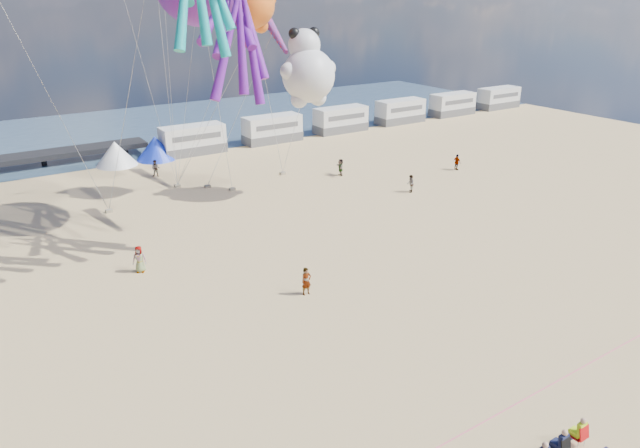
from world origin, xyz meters
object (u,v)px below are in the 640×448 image
(beachgoer_4, at_px, (341,167))
(sandbag_b, at_px, (232,189))
(motorhome_2, at_px, (341,120))
(kite_teddy_orange, at_px, (251,4))
(beachgoer_6, at_px, (139,259))
(motorhome_0, at_px, (193,140))
(tent_white, at_px, (116,153))
(tent_blue, at_px, (156,148))
(standing_person, at_px, (306,281))
(sandbag_a, at_px, (109,211))
(motorhome_3, at_px, (400,111))
(motorhome_1, at_px, (272,129))
(sandbag_c, at_px, (283,173))
(motorhome_5, at_px, (499,98))
(motorhome_4, at_px, (452,104))
(beachgoer_3, at_px, (457,162))
(windsock_mid, at_px, (273,31))
(sandbag_e, at_px, (177,186))
(kite_panda, at_px, (309,75))
(windsock_right, at_px, (249,43))
(sandbag_d, at_px, (208,186))
(beachgoer_1, at_px, (410,184))
(beachgoer_7, at_px, (156,168))

(beachgoer_4, relative_size, sandbag_b, 3.14)
(motorhome_2, height_order, kite_teddy_orange, kite_teddy_orange)
(beachgoer_6, bearing_deg, motorhome_0, 91.13)
(motorhome_0, relative_size, tent_white, 1.65)
(motorhome_0, distance_m, tent_blue, 4.01)
(tent_blue, distance_m, beachgoer_4, 19.43)
(standing_person, distance_m, sandbag_a, 20.29)
(tent_blue, bearing_deg, motorhome_3, 0.00)
(motorhome_1, bearing_deg, sandbag_c, -114.67)
(motorhome_3, bearing_deg, motorhome_5, 0.00)
(motorhome_4, bearing_deg, beachgoer_6, -154.43)
(tent_white, distance_m, sandbag_b, 14.74)
(beachgoer_3, relative_size, sandbag_a, 3.06)
(motorhome_4, distance_m, windsock_mid, 38.76)
(tent_blue, bearing_deg, motorhome_1, 0.00)
(beachgoer_4, xyz_separation_m, sandbag_e, (-13.93, 5.05, -0.67))
(kite_panda, bearing_deg, sandbag_c, 95.26)
(tent_blue, xyz_separation_m, kite_panda, (7.11, -17.99, 8.62))
(beachgoer_6, xyz_separation_m, sandbag_e, (7.69, 14.64, -0.73))
(beachgoer_6, xyz_separation_m, kite_panda, (16.23, 6.47, 8.98))
(beachgoer_3, distance_m, windsock_right, 25.21)
(standing_person, relative_size, sandbag_d, 3.27)
(motorhome_5, bearing_deg, windsock_right, -157.75)
(motorhome_4, distance_m, beachgoer_1, 35.15)
(motorhome_1, height_order, sandbag_a, motorhome_1)
(sandbag_b, bearing_deg, tent_blue, 99.32)
(beachgoer_3, height_order, sandbag_d, beachgoer_3)
(beachgoer_1, xyz_separation_m, beachgoer_4, (-2.17, 7.22, 0.03))
(tent_blue, bearing_deg, sandbag_c, -54.98)
(motorhome_2, relative_size, beachgoer_4, 4.21)
(standing_person, bearing_deg, beachgoer_7, 91.33)
(beachgoer_1, bearing_deg, tent_blue, -104.35)
(sandbag_c, bearing_deg, motorhome_3, 25.55)
(motorhome_0, height_order, sandbag_d, motorhome_0)
(beachgoer_7, xyz_separation_m, sandbag_e, (0.53, -4.01, -0.67))
(motorhome_0, height_order, windsock_mid, windsock_mid)
(motorhome_3, distance_m, motorhome_4, 9.50)
(beachgoer_3, bearing_deg, beachgoer_4, 64.63)
(sandbag_d, xyz_separation_m, kite_panda, (6.40, -6.55, 9.71))
(motorhome_3, xyz_separation_m, sandbag_d, (-31.79, -11.44, -1.39))
(tent_blue, bearing_deg, sandbag_e, -98.28)
(motorhome_4, xyz_separation_m, sandbag_b, (-39.81, -13.34, -1.39))
(beachgoer_6, bearing_deg, motorhome_3, 59.78)
(sandbag_b, height_order, kite_panda, kite_panda)
(sandbag_d, bearing_deg, motorhome_0, 73.96)
(beachgoer_6, bearing_deg, standing_person, -19.43)
(motorhome_3, xyz_separation_m, standing_person, (-34.68, -32.38, -0.68))
(motorhome_4, xyz_separation_m, kite_panda, (-34.89, -17.99, 8.32))
(beachgoer_6, height_order, kite_panda, kite_panda)
(motorhome_4, distance_m, windsock_right, 47.60)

